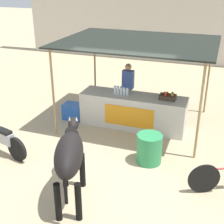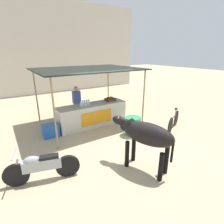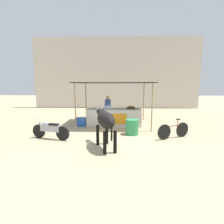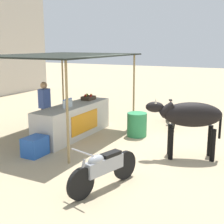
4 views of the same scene
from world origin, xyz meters
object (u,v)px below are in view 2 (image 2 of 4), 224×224
object	(u,v)px
cooler_box	(51,130)
fruit_crate	(110,99)
motorcycle_parked	(42,166)
cow	(145,135)
bicycle_leaning	(174,121)
water_barrel	(133,126)
vendor_behind_counter	(77,104)
stall_counter	(93,115)

from	to	relation	value
cooler_box	fruit_crate	bearing A→B (deg)	3.14
motorcycle_parked	fruit_crate	bearing A→B (deg)	35.23
cow	motorcycle_parked	distance (m)	2.71
cow	bicycle_leaning	world-z (taller)	cow
bicycle_leaning	water_barrel	bearing A→B (deg)	163.48
vendor_behind_counter	cooler_box	bearing A→B (deg)	-149.80
vendor_behind_counter	water_barrel	bearing A→B (deg)	-62.37
cooler_box	bicycle_leaning	distance (m)	4.97
stall_counter	motorcycle_parked	xyz separation A→B (m)	(-2.67, -2.50, -0.05)
fruit_crate	bicycle_leaning	distance (m)	2.91
motorcycle_parked	bicycle_leaning	world-z (taller)	motorcycle_parked
cow	motorcycle_parked	bearing A→B (deg)	157.70
cooler_box	stall_counter	bearing A→B (deg)	3.01
stall_counter	fruit_crate	xyz separation A→B (m)	(0.95, 0.06, 0.55)
motorcycle_parked	vendor_behind_counter	bearing A→B (deg)	54.97
vendor_behind_counter	cow	world-z (taller)	vendor_behind_counter
cow	motorcycle_parked	world-z (taller)	cow
fruit_crate	cow	distance (m)	3.75
water_barrel	motorcycle_parked	bearing A→B (deg)	-167.11
fruit_crate	motorcycle_parked	size ratio (longest dim) A/B	0.25
stall_counter	water_barrel	world-z (taller)	stall_counter
fruit_crate	cooler_box	size ratio (longest dim) A/B	0.73
fruit_crate	cooler_box	world-z (taller)	fruit_crate
stall_counter	cooler_box	world-z (taller)	stall_counter
water_barrel	bicycle_leaning	xyz separation A→B (m)	(1.76, -0.52, -0.01)
vendor_behind_counter	bicycle_leaning	world-z (taller)	vendor_behind_counter
cooler_box	bicycle_leaning	world-z (taller)	bicycle_leaning
stall_counter	cow	bearing A→B (deg)	-93.63
vendor_behind_counter	motorcycle_parked	world-z (taller)	vendor_behind_counter
motorcycle_parked	bicycle_leaning	bearing A→B (deg)	3.15
cow	stall_counter	bearing A→B (deg)	86.37
stall_counter	fruit_crate	distance (m)	1.10
bicycle_leaning	fruit_crate	bearing A→B (deg)	126.81
cooler_box	water_barrel	world-z (taller)	water_barrel
vendor_behind_counter	cow	bearing A→B (deg)	-87.75
fruit_crate	water_barrel	size ratio (longest dim) A/B	0.62
vendor_behind_counter	cow	xyz separation A→B (m)	(0.17, -4.26, 0.18)
vendor_behind_counter	fruit_crate	bearing A→B (deg)	-27.44
fruit_crate	cow	world-z (taller)	cow
stall_counter	cooler_box	size ratio (longest dim) A/B	5.00
stall_counter	cow	size ratio (longest dim) A/B	1.64
cooler_box	water_barrel	distance (m)	3.17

